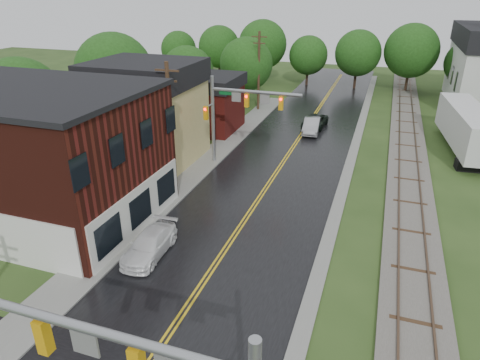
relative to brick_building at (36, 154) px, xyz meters
The scene contains 18 objects.
main_road 19.95m from the brick_building, 50.23° to the left, with size 10.00×90.00×0.02m, color black.
curb_right 27.15m from the brick_building, 48.20° to the left, with size 0.80×70.00×0.12m, color gray.
sidewalk_left 12.52m from the brick_building, 57.86° to the left, with size 2.40×50.00×0.12m, color gray.
brick_building is the anchor object (origin of this frame).
yellow_house 11.14m from the brick_building, 82.32° to the left, with size 8.00×7.00×6.40m, color tan.
darkred_building 20.25m from the brick_building, 82.92° to the left, with size 7.00×6.00×4.40m, color #3F0F0C.
railroad 30.36m from the brick_building, 41.66° to the left, with size 3.20×80.00×0.30m.
traffic_signal_far 15.03m from the brick_building, 53.08° to the left, with size 7.34×0.43×7.20m.
utility_pole_b 9.03m from the brick_building, 50.93° to the left, with size 1.80×0.28×9.00m.
utility_pole_c 29.56m from the brick_building, 78.91° to the left, with size 1.80×0.28×9.00m.
tree_left_a 10.14m from the brick_building, 136.87° to the left, with size 6.80×6.80×8.67m.
tree_left_b 17.80m from the brick_building, 107.61° to the left, with size 7.60×7.60×9.69m.
tree_left_c 24.94m from the brick_building, 93.14° to the left, with size 6.00×6.00×7.65m.
tree_left_e 31.12m from the brick_building, 83.29° to the left, with size 6.40×6.40×8.16m.
suv_dark 27.91m from the brick_building, 61.33° to the left, with size 2.08×4.52×1.25m, color black.
sedan_silver 26.33m from the brick_building, 59.41° to the left, with size 1.53×4.39×1.45m, color #A0A0A5.
pickup_white 9.62m from the brick_building, 12.66° to the right, with size 1.80×4.42×1.28m, color white.
semi_trailer 34.64m from the brick_building, 38.50° to the left, with size 3.93×12.57×3.89m.
Camera 1 is at (7.39, -4.18, 13.63)m, focal length 32.00 mm.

